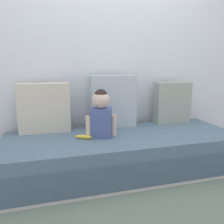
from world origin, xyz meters
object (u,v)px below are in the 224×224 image
Objects in this scene: toddler at (101,113)px; couch at (122,152)px; throw_pillow_right at (172,103)px; throw_pillow_left at (44,108)px; throw_pillow_center at (113,102)px; banana at (84,137)px.

couch is at bearing -1.79° from toddler.
throw_pillow_left is at bearing 180.00° from throw_pillow_right.
couch is at bearing -155.58° from throw_pillow_right.
toddler is (-0.22, -0.34, -0.05)m from throw_pillow_center.
couch is 14.45× the size of banana.
couch is 0.95m from throw_pillow_left.
throw_pillow_center is 3.49× the size of banana.
throw_pillow_right is (1.52, 0.00, -0.01)m from throw_pillow_left.
toddler is 2.84× the size of banana.
throw_pillow_left is 1.10× the size of toddler.
throw_pillow_right reaches higher than couch.
throw_pillow_right is at bearing 0.00° from throw_pillow_left.
couch is at bearing -90.00° from throw_pillow_center.
throw_pillow_right is at bearing 0.00° from throw_pillow_center.
toddler is at bearing -160.96° from throw_pillow_right.
throw_pillow_center is 0.61m from banana.
throw_pillow_right is 1.04m from toddler.
throw_pillow_center reaches higher than couch.
throw_pillow_left is 0.64m from toddler.
throw_pillow_right is at bearing 24.42° from couch.
throw_pillow_left reaches higher than couch.
throw_pillow_right is (0.76, 0.35, 0.43)m from couch.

